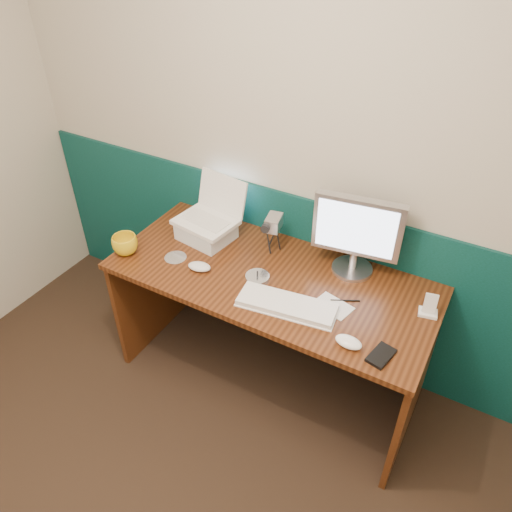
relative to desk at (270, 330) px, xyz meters
The scene contains 18 objects.
back_wall 0.95m from the desk, 90.20° to the left, with size 3.50×0.04×2.50m, color #BCB39F.
wainscot 0.38m from the desk, 90.21° to the left, with size 3.48×0.02×1.00m, color #073128.
desk is the anchor object (origin of this frame).
laptop_riser 0.63m from the desk, 166.11° to the left, with size 0.26×0.22×0.09m, color silver.
laptop 0.75m from the desk, 166.11° to the left, with size 0.30×0.23×0.25m, color white, non-canonical shape.
monitor 0.71m from the desk, 35.69° to the left, with size 0.41×0.12×0.41m, color silver, non-canonical shape.
keyboard 0.45m from the desk, 44.49° to the right, with size 0.44×0.15×0.03m, color white.
mouse_right 0.68m from the desk, 26.39° to the right, with size 0.12×0.07×0.04m, color white.
mouse_left 0.53m from the desk, 158.10° to the right, with size 0.12×0.07×0.04m, color silver.
mug 0.88m from the desk, 164.67° to the right, with size 0.13×0.13×0.10m, color gold.
camcorder 0.52m from the desk, 115.20° to the left, with size 0.08×0.12×0.19m, color #BABAC0, non-canonical shape.
cd_spindle 0.39m from the desk, 127.30° to the right, with size 0.12×0.12×0.02m, color silver.
cd_loose_a 0.63m from the desk, 167.33° to the right, with size 0.11×0.11×0.00m, color silver.
pen 0.54m from the desk, ahead, with size 0.01×0.01×0.13m, color black.
papers 0.52m from the desk, ahead, with size 0.17×0.11×0.00m, color silver.
dock 0.83m from the desk, ahead, with size 0.08×0.06×0.02m, color white.
music_player 0.86m from the desk, ahead, with size 0.06×0.01×0.10m, color white.
pda 0.78m from the desk, 20.66° to the right, with size 0.08×0.13×0.02m, color black.
Camera 1 is at (0.86, -0.29, 2.30)m, focal length 35.00 mm.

